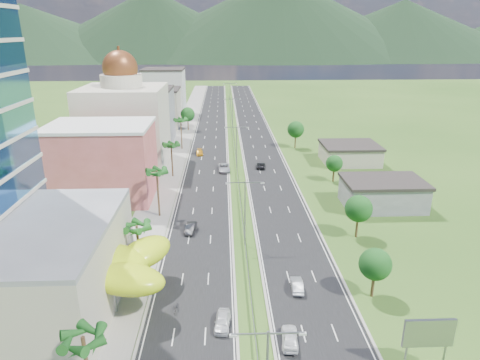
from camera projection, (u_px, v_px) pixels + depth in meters
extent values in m
plane|color=#2D5119|center=(248.00, 278.00, 60.52)|extent=(500.00, 500.00, 0.00)
cube|color=black|center=(211.00, 133.00, 145.05)|extent=(11.00, 260.00, 0.04)
cube|color=black|center=(255.00, 133.00, 145.61)|extent=(11.00, 260.00, 0.04)
cube|color=gray|center=(183.00, 133.00, 144.68)|extent=(7.00, 260.00, 0.12)
cube|color=gray|center=(234.00, 145.00, 128.17)|extent=(0.08, 216.00, 0.28)
cube|color=gray|center=(229.00, 96.00, 224.39)|extent=(0.10, 0.12, 0.70)
cube|color=gray|center=(250.00, 334.00, 33.31)|extent=(2.88, 0.12, 0.12)
cube|color=gray|center=(286.00, 333.00, 33.42)|extent=(2.88, 0.12, 0.12)
cube|color=silver|center=(233.00, 336.00, 33.30)|extent=(0.60, 0.25, 0.18)
cube|color=silver|center=(303.00, 334.00, 33.50)|extent=(0.60, 0.25, 0.18)
cylinder|color=gray|center=(245.00, 214.00, 68.11)|extent=(0.20, 0.20, 11.00)
cube|color=gray|center=(236.00, 183.00, 66.30)|extent=(2.88, 0.12, 0.12)
cube|color=gray|center=(254.00, 182.00, 66.41)|extent=(2.88, 0.12, 0.12)
cube|color=silver|center=(228.00, 183.00, 66.28)|extent=(0.60, 0.25, 0.18)
cube|color=silver|center=(263.00, 183.00, 66.49)|extent=(0.60, 0.25, 0.18)
cylinder|color=gray|center=(237.00, 148.00, 105.81)|extent=(0.20, 0.20, 11.00)
cube|color=gray|center=(231.00, 127.00, 104.00)|extent=(2.88, 0.12, 0.12)
cube|color=gray|center=(243.00, 127.00, 104.11)|extent=(2.88, 0.12, 0.12)
cube|color=silver|center=(226.00, 128.00, 103.98)|extent=(0.60, 0.25, 0.18)
cube|color=silver|center=(248.00, 127.00, 104.19)|extent=(0.60, 0.25, 0.18)
cylinder|color=gray|center=(232.00, 114.00, 148.22)|extent=(0.20, 0.20, 11.00)
cube|color=gray|center=(228.00, 99.00, 146.41)|extent=(2.88, 0.12, 0.12)
cube|color=gray|center=(237.00, 99.00, 146.52)|extent=(2.88, 0.12, 0.12)
cube|color=silver|center=(224.00, 99.00, 146.39)|extent=(0.60, 0.25, 0.18)
cube|color=silver|center=(240.00, 99.00, 146.60)|extent=(0.60, 0.25, 0.18)
cylinder|color=gray|center=(230.00, 95.00, 190.63)|extent=(0.20, 0.20, 11.00)
cube|color=gray|center=(227.00, 83.00, 188.82)|extent=(2.88, 0.12, 0.12)
cube|color=gray|center=(233.00, 83.00, 188.93)|extent=(2.88, 0.12, 0.12)
cube|color=silver|center=(224.00, 84.00, 188.80)|extent=(0.60, 0.25, 0.18)
cube|color=silver|center=(236.00, 84.00, 189.01)|extent=(0.60, 0.25, 0.18)
cylinder|color=gray|center=(70.00, 277.00, 57.06)|extent=(0.50, 0.50, 4.00)
cylinder|color=gray|center=(114.00, 298.00, 52.61)|extent=(0.50, 0.50, 4.00)
cylinder|color=gray|center=(73.00, 314.00, 49.64)|extent=(0.50, 0.50, 4.00)
cylinder|color=gray|center=(138.00, 276.00, 57.40)|extent=(0.50, 0.50, 4.00)
cube|color=#BA544C|center=(103.00, 163.00, 87.13)|extent=(20.00, 15.00, 15.00)
cube|color=beige|center=(125.00, 127.00, 107.97)|extent=(20.00, 20.00, 20.00)
cylinder|color=beige|center=(121.00, 81.00, 104.15)|extent=(10.00, 10.00, 3.00)
sphere|color=brown|center=(120.00, 68.00, 103.16)|extent=(8.40, 8.40, 8.40)
cube|color=slate|center=(146.00, 116.00, 132.24)|extent=(16.00, 15.00, 16.00)
cube|color=#BAAF99|center=(157.00, 108.00, 153.47)|extent=(16.00, 15.00, 13.00)
cube|color=silver|center=(165.00, 93.00, 174.32)|extent=(16.00, 15.00, 18.00)
cylinder|color=gray|center=(405.00, 358.00, 43.59)|extent=(0.24, 0.24, 3.20)
cylinder|color=gray|center=(444.00, 357.00, 43.74)|extent=(0.24, 0.24, 3.20)
cube|color=#D85919|center=(429.00, 333.00, 42.67)|extent=(5.20, 0.35, 3.20)
cube|color=slate|center=(383.00, 195.00, 84.31)|extent=(15.00, 10.00, 5.00)
cube|color=#BAAF99|center=(350.00, 154.00, 112.75)|extent=(14.00, 12.00, 4.40)
cylinder|color=#47301C|center=(139.00, 250.00, 60.57)|extent=(0.36, 0.36, 7.50)
cylinder|color=#47301C|center=(158.00, 194.00, 79.17)|extent=(0.36, 0.36, 9.00)
cylinder|color=#47301C|center=(172.00, 161.00, 101.01)|extent=(0.36, 0.36, 8.00)
cylinder|color=#47301C|center=(181.00, 134.00, 124.44)|extent=(0.36, 0.36, 8.80)
cylinder|color=#47301C|center=(188.00, 123.00, 148.65)|extent=(0.40, 0.40, 4.90)
sphere|color=#19521A|center=(188.00, 114.00, 147.61)|extent=(4.90, 4.90, 4.90)
cylinder|color=#47301C|center=(373.00, 282.00, 55.71)|extent=(0.40, 0.40, 4.20)
sphere|color=#19521A|center=(375.00, 264.00, 54.81)|extent=(4.20, 4.20, 4.20)
cylinder|color=#47301C|center=(357.00, 225.00, 71.79)|extent=(0.40, 0.40, 4.55)
sphere|color=#19521A|center=(359.00, 209.00, 70.82)|extent=(4.55, 4.55, 4.55)
cylinder|color=#47301C|center=(334.00, 174.00, 98.41)|extent=(0.40, 0.40, 3.85)
sphere|color=#19521A|center=(334.00, 163.00, 97.58)|extent=(3.85, 3.85, 3.85)
cylinder|color=#47301C|center=(295.00, 140.00, 126.36)|extent=(0.40, 0.40, 4.90)
sphere|color=#19521A|center=(296.00, 129.00, 125.31)|extent=(4.90, 4.90, 4.90)
imported|color=white|center=(223.00, 321.00, 50.38)|extent=(2.15, 4.47, 1.47)
imported|color=black|center=(191.00, 228.00, 74.09)|extent=(2.01, 4.49, 1.43)
imported|color=#AAACB2|center=(224.00, 168.00, 106.02)|extent=(3.00, 6.05, 1.65)
imported|color=gold|center=(200.00, 152.00, 120.04)|extent=(2.03, 4.53, 1.29)
imported|color=white|center=(290.00, 337.00, 47.68)|extent=(2.27, 4.68, 1.54)
imported|color=#B5B8BE|center=(297.00, 285.00, 57.59)|extent=(1.72, 4.28, 1.38)
imported|color=black|center=(261.00, 165.00, 108.53)|extent=(2.69, 4.84, 1.28)
imported|color=black|center=(176.00, 307.00, 53.13)|extent=(0.86, 2.03, 1.26)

